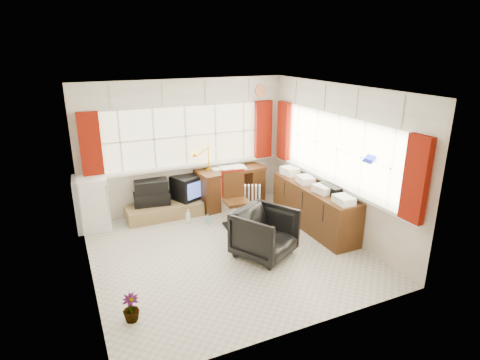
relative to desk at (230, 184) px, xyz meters
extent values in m
plane|color=beige|center=(-0.81, -1.80, -0.43)|extent=(4.00, 4.00, 0.00)
plane|color=beige|center=(-0.81, 0.20, 0.82)|extent=(4.00, 0.00, 4.00)
plane|color=beige|center=(-0.81, -3.80, 0.82)|extent=(4.00, 0.00, 4.00)
plane|color=beige|center=(-2.81, -1.80, 0.82)|extent=(0.00, 4.00, 4.00)
plane|color=beige|center=(1.19, -1.80, 0.82)|extent=(0.00, 4.00, 4.00)
plane|color=white|center=(-0.81, -1.80, 2.07)|extent=(4.00, 4.00, 0.00)
plane|color=#F5ECC2|center=(-0.81, 0.18, 1.02)|extent=(3.60, 0.00, 3.60)
cube|color=white|center=(-0.81, 0.14, 0.44)|extent=(3.70, 0.12, 0.05)
cube|color=white|center=(-2.01, 0.17, 1.02)|extent=(0.03, 0.02, 1.10)
cube|color=white|center=(-1.41, 0.17, 1.02)|extent=(0.03, 0.02, 1.10)
cube|color=white|center=(-0.81, 0.17, 1.02)|extent=(0.03, 0.02, 1.10)
cube|color=white|center=(-0.21, 0.17, 1.02)|extent=(0.03, 0.02, 1.10)
cube|color=white|center=(0.39, 0.17, 1.02)|extent=(0.03, 0.02, 1.10)
plane|color=#F5ECC2|center=(1.17, -1.80, 1.02)|extent=(0.00, 3.60, 3.60)
cube|color=white|center=(1.13, -1.80, 0.44)|extent=(0.12, 3.70, 0.05)
cube|color=white|center=(1.16, -3.00, 1.02)|extent=(0.02, 0.03, 1.10)
cube|color=white|center=(1.16, -2.40, 1.02)|extent=(0.02, 0.03, 1.10)
cube|color=white|center=(1.16, -1.80, 1.02)|extent=(0.02, 0.03, 1.10)
cube|color=white|center=(1.16, -1.20, 1.02)|extent=(0.02, 0.03, 1.10)
cube|color=white|center=(1.16, -0.60, 1.02)|extent=(0.02, 0.03, 1.10)
cube|color=maroon|center=(-2.51, 0.10, 1.03)|extent=(0.35, 0.10, 1.15)
cube|color=maroon|center=(0.79, 0.10, 1.03)|extent=(0.35, 0.10, 1.15)
cube|color=maroon|center=(1.09, -0.20, 1.03)|extent=(0.10, 0.35, 1.15)
cube|color=maroon|center=(1.09, -3.50, 1.03)|extent=(0.10, 0.35, 1.15)
cube|color=white|center=(-0.81, 0.16, 1.82)|extent=(3.95, 0.08, 0.48)
cube|color=white|center=(1.15, -1.80, 1.82)|extent=(0.08, 3.95, 0.48)
cube|color=#522D13|center=(0.00, 0.00, 0.31)|extent=(1.40, 0.81, 0.06)
cube|color=#522D13|center=(-0.51, -0.06, -0.08)|extent=(0.38, 0.63, 0.71)
cube|color=#522D13|center=(0.51, 0.06, -0.08)|extent=(0.38, 0.63, 0.71)
cube|color=white|center=(0.00, 0.00, 0.35)|extent=(0.26, 0.33, 0.02)
cube|color=white|center=(0.00, 0.00, 0.35)|extent=(0.26, 0.33, 0.02)
cube|color=white|center=(0.00, 0.00, 0.36)|extent=(0.26, 0.33, 0.02)
cube|color=white|center=(0.00, 0.00, 0.36)|extent=(0.26, 0.33, 0.02)
cube|color=white|center=(0.00, 0.00, 0.37)|extent=(0.26, 0.33, 0.02)
cube|color=white|center=(0.00, 0.00, 0.37)|extent=(0.26, 0.33, 0.02)
cube|color=white|center=(0.00, 0.00, 0.37)|extent=(0.26, 0.33, 0.02)
cylinder|color=yellow|center=(-0.41, 0.07, 0.35)|extent=(0.11, 0.11, 0.02)
cylinder|color=yellow|center=(-0.41, 0.07, 0.56)|extent=(0.03, 0.03, 0.41)
cone|color=yellow|center=(-0.41, 0.07, 0.72)|extent=(0.19, 0.18, 0.17)
cube|color=black|center=(-0.31, -1.04, -0.41)|extent=(0.45, 0.45, 0.04)
cylinder|color=silver|center=(-0.31, -1.04, -0.19)|extent=(0.06, 0.06, 0.48)
cube|color=#522D13|center=(-0.31, -1.04, 0.05)|extent=(0.44, 0.42, 0.06)
cube|color=#522D13|center=(-0.30, -0.84, 0.31)|extent=(0.37, 0.08, 0.46)
cube|color=maroon|center=(-0.30, -0.84, 0.33)|extent=(0.41, 0.09, 0.48)
imported|color=black|center=(-0.34, -2.13, -0.06)|extent=(1.09, 1.10, 0.74)
cube|color=white|center=(0.04, -0.79, -0.39)|extent=(0.47, 0.34, 0.09)
cube|color=white|center=(-0.14, -0.71, -0.06)|extent=(0.08, 0.13, 0.57)
cube|color=white|center=(-0.08, -0.74, -0.06)|extent=(0.08, 0.13, 0.57)
cube|color=white|center=(-0.02, -0.76, -0.06)|extent=(0.08, 0.13, 0.57)
cube|color=white|center=(0.04, -0.79, -0.06)|extent=(0.08, 0.13, 0.57)
cube|color=white|center=(0.10, -0.82, -0.06)|extent=(0.08, 0.13, 0.57)
cube|color=white|center=(0.16, -0.84, -0.06)|extent=(0.08, 0.13, 0.57)
cube|color=white|center=(0.22, -0.87, -0.06)|extent=(0.08, 0.13, 0.57)
cube|color=#522D13|center=(0.92, -1.60, -0.05)|extent=(0.50, 2.00, 0.75)
cube|color=white|center=(0.89, -2.40, 0.37)|extent=(0.24, 0.32, 0.10)
cube|color=white|center=(0.89, -1.87, 0.37)|extent=(0.24, 0.32, 0.10)
cube|color=white|center=(0.89, -1.33, 0.37)|extent=(0.24, 0.32, 0.10)
cube|color=white|center=(0.89, -0.80, 0.37)|extent=(0.24, 0.32, 0.10)
cube|color=black|center=(1.07, -1.94, 0.39)|extent=(0.32, 0.41, 0.13)
cube|color=#987A4C|center=(-1.36, -0.08, -0.30)|extent=(1.40, 0.50, 0.25)
cube|color=black|center=(-0.87, 0.05, 0.05)|extent=(0.64, 0.62, 0.46)
cube|color=#4863CC|center=(-0.77, -0.17, 0.05)|extent=(0.36, 0.17, 0.31)
cube|color=black|center=(-1.56, 0.08, -0.06)|extent=(0.71, 0.50, 0.24)
cube|color=black|center=(-1.56, 0.08, 0.17)|extent=(0.65, 0.47, 0.23)
cube|color=white|center=(-2.61, 0.00, 0.04)|extent=(0.59, 0.59, 0.94)
cube|color=silver|center=(-2.37, -0.29, 0.18)|extent=(0.02, 0.02, 0.50)
imported|color=silver|center=(-1.05, -0.51, -0.30)|extent=(0.13, 0.13, 0.27)
imported|color=#89CDCB|center=(-0.73, -0.69, -0.34)|extent=(0.11, 0.12, 0.18)
imported|color=black|center=(-2.48, -2.85, -0.26)|extent=(0.21, 0.21, 0.34)
camera|label=1|loc=(-2.96, -6.95, 2.66)|focal=30.00mm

